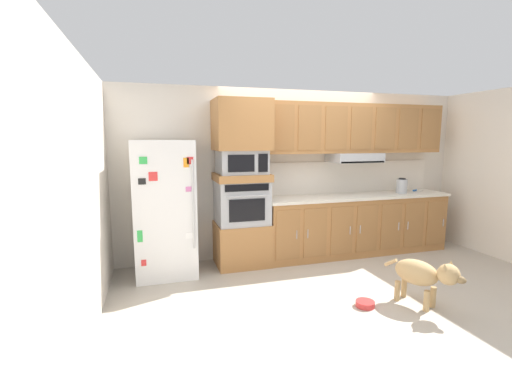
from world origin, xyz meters
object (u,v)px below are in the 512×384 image
object	(u,v)px
microwave	(241,162)
screwdriver	(415,190)
electric_kettle	(402,186)
built_in_oven	(242,202)
refrigerator	(165,209)
dog	(423,274)
dog_food_bowl	(365,304)

from	to	relation	value
microwave	screwdriver	xyz separation A→B (m)	(2.97, 0.06, -0.53)
electric_kettle	built_in_oven	bearing A→B (deg)	178.96
screwdriver	refrigerator	bearing A→B (deg)	-178.23
built_in_oven	dog	bearing A→B (deg)	-49.94
dog	dog_food_bowl	size ratio (longest dim) A/B	4.10
refrigerator	microwave	world-z (taller)	refrigerator
refrigerator	screwdriver	distance (m)	4.02
microwave	dog	distance (m)	2.60
built_in_oven	dog	xyz separation A→B (m)	(1.52, -1.81, -0.54)
microwave	dog_food_bowl	bearing A→B (deg)	-60.38
refrigerator	built_in_oven	size ratio (longest dim) A/B	2.51
microwave	dog_food_bowl	size ratio (longest dim) A/B	3.22
dog_food_bowl	electric_kettle	bearing A→B (deg)	43.66
electric_kettle	refrigerator	bearing A→B (deg)	-179.68
refrigerator	microwave	size ratio (longest dim) A/B	2.73
built_in_oven	dog_food_bowl	world-z (taller)	built_in_oven
built_in_oven	screwdriver	size ratio (longest dim) A/B	4.35
built_in_oven	microwave	distance (m)	0.56
electric_kettle	dog_food_bowl	world-z (taller)	electric_kettle
built_in_oven	electric_kettle	bearing A→B (deg)	-1.04
dog	built_in_oven	bearing A→B (deg)	-162.86
screwdriver	dog_food_bowl	distance (m)	2.80
built_in_oven	dog	size ratio (longest dim) A/B	0.85
electric_kettle	dog	xyz separation A→B (m)	(-1.09, -1.76, -0.68)
microwave	dog	bearing A→B (deg)	-49.94
refrigerator	dog	xyz separation A→B (m)	(2.57, -1.74, -0.52)
screwdriver	dog_food_bowl	world-z (taller)	screwdriver
dog	refrigerator	bearing A→B (deg)	-147.00
refrigerator	dog	world-z (taller)	refrigerator
refrigerator	electric_kettle	world-z (taller)	refrigerator
microwave	dog	world-z (taller)	microwave
built_in_oven	dog	world-z (taller)	built_in_oven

